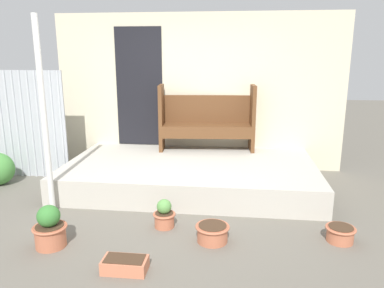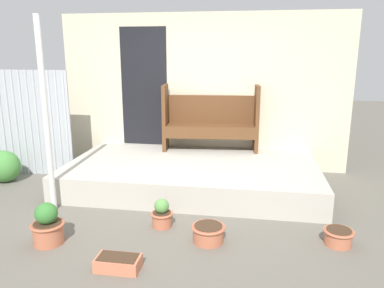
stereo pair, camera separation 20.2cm
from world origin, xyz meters
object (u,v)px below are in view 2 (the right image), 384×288
flower_pot_middle (162,215)px  support_post (46,118)px  bench (210,119)px  flower_pot_right (208,233)px  flower_pot_far_right (338,236)px  flower_pot_left (48,226)px  shrub_by_fence (4,166)px  planter_box_rect (118,263)px

flower_pot_middle → support_post: bearing=170.6°
support_post → flower_pot_middle: size_ratio=7.10×
bench → flower_pot_middle: (-0.31, -2.18, -0.75)m
support_post → flower_pot_middle: 1.84m
flower_pot_right → support_post: bearing=165.9°
flower_pot_right → flower_pot_far_right: bearing=6.7°
flower_pot_left → flower_pot_far_right: 3.06m
flower_pot_left → shrub_by_fence: (-1.69, 1.68, 0.05)m
support_post → flower_pot_left: bearing=-64.3°
flower_pot_right → planter_box_rect: 1.01m
flower_pot_middle → planter_box_rect: 0.95m
flower_pot_left → planter_box_rect: 0.98m
support_post → flower_pot_far_right: 3.61m
planter_box_rect → shrub_by_fence: 3.30m
flower_pot_far_right → shrub_by_fence: shrub_by_fence is taller
support_post → flower_pot_middle: bearing=-9.4°
flower_pot_far_right → bench: bearing=125.3°
flower_pot_right → flower_pot_far_right: size_ratio=1.16×
bench → planter_box_rect: size_ratio=3.83×
flower_pot_right → shrub_by_fence: 3.63m
flower_pot_far_right → shrub_by_fence: bearing=165.5°
flower_pot_left → planter_box_rect: (0.90, -0.35, -0.13)m
flower_pot_far_right → planter_box_rect: (-2.12, -0.82, -0.03)m
flower_pot_middle → flower_pot_right: flower_pot_middle is taller
support_post → flower_pot_left: size_ratio=5.29×
flower_pot_far_right → shrub_by_fence: (-4.71, 1.22, 0.15)m
flower_pot_left → flower_pot_middle: bearing=27.8°
flower_pot_middle → flower_pot_far_right: 1.93m
flower_pot_left → flower_pot_far_right: (3.02, 0.46, -0.10)m
planter_box_rect → flower_pot_right: bearing=40.7°
flower_pot_left → flower_pot_right: bearing=10.4°
flower_pot_middle → flower_pot_far_right: flower_pot_middle is taller
support_post → planter_box_rect: 2.08m
support_post → flower_pot_far_right: size_ratio=7.54×
flower_pot_left → flower_pot_far_right: flower_pot_left is taller
bench → flower_pot_left: size_ratio=3.50×
support_post → shrub_by_fence: (-1.30, 0.86, -0.95)m
support_post → flower_pot_far_right: (3.42, -0.36, -1.10)m
flower_pot_far_right → flower_pot_middle: bearing=176.6°
planter_box_rect → support_post: bearing=137.8°
flower_pot_middle → planter_box_rect: flower_pot_middle is taller
bench → planter_box_rect: (-0.50, -3.11, -0.83)m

